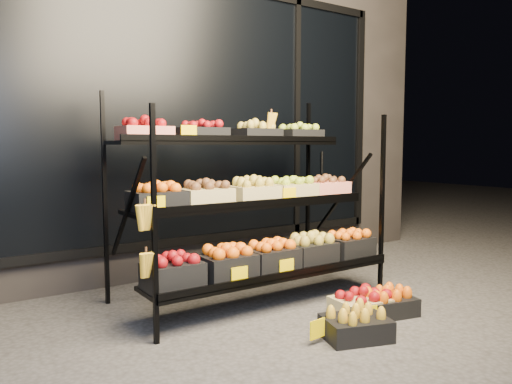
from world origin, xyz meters
TOP-DOWN VIEW (x-y plane):
  - ground at (0.00, 0.00)m, footprint 24.00×24.00m
  - building at (0.00, 2.59)m, footprint 6.00×2.08m
  - display_rack at (-0.01, 0.60)m, footprint 2.18×1.02m
  - tag_floor_a at (-0.20, -0.40)m, footprint 0.13×0.01m
  - tag_floor_b at (0.27, -0.40)m, footprint 0.13×0.01m
  - floor_crate_midleft at (0.07, -0.47)m, footprint 0.48×0.41m
  - floor_crate_midright at (0.41, -0.20)m, footprint 0.45×0.35m
  - floor_crate_right at (0.60, -0.27)m, footprint 0.44×0.36m

SIDE VIEW (x-z plane):
  - ground at x=0.00m, z-range 0.00..0.00m
  - tag_floor_a at x=-0.20m, z-range 0.00..0.12m
  - tag_floor_b at x=0.27m, z-range 0.00..0.12m
  - floor_crate_right at x=0.60m, z-range -0.01..0.19m
  - floor_crate_midleft at x=0.07m, z-range -0.01..0.20m
  - floor_crate_midright at x=0.41m, z-range -0.01..0.20m
  - display_rack at x=-0.01m, z-range -0.04..1.62m
  - building at x=0.00m, z-range 0.00..3.50m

